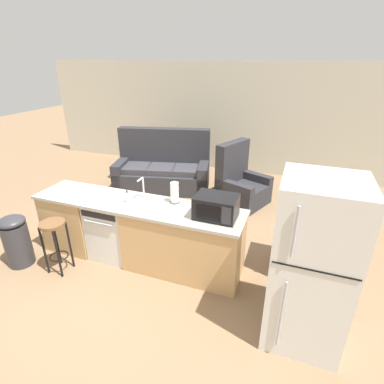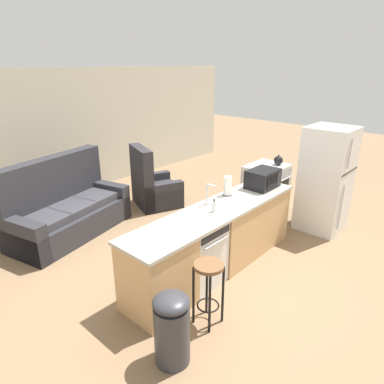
{
  "view_description": "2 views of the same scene",
  "coord_description": "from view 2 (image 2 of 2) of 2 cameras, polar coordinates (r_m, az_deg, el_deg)",
  "views": [
    {
      "loc": [
        2.09,
        -3.08,
        2.66
      ],
      "look_at": [
        0.67,
        0.76,
        0.82
      ],
      "focal_mm": 28.0,
      "sensor_mm": 36.0,
      "label": 1
    },
    {
      "loc": [
        -3.11,
        -2.49,
        2.69
      ],
      "look_at": [
        0.26,
        0.55,
        0.96
      ],
      "focal_mm": 32.0,
      "sensor_mm": 36.0,
      "label": 2
    }
  ],
  "objects": [
    {
      "name": "refrigerator",
      "position": [
        6.07,
        21.38,
        1.93
      ],
      "size": [
        0.72,
        0.73,
        1.75
      ],
      "color": "silver",
      "rests_on": "ground_plane"
    },
    {
      "name": "stove_range",
      "position": [
        6.64,
        12.15,
        0.62
      ],
      "size": [
        0.76,
        0.68,
        0.9
      ],
      "color": "#B7B7BC",
      "rests_on": "ground_plane"
    },
    {
      "name": "sink_faucet",
      "position": [
        4.55,
        2.67,
        -0.6
      ],
      "size": [
        0.07,
        0.18,
        0.3
      ],
      "color": "silver",
      "rests_on": "kitchen_counter"
    },
    {
      "name": "ground_plane",
      "position": [
        4.81,
        2.83,
        -13.23
      ],
      "size": [
        24.0,
        24.0,
        0.0
      ],
      "primitive_type": "plane",
      "color": "#896B4C"
    },
    {
      "name": "dishwasher",
      "position": [
        4.42,
        0.85,
        -10.07
      ],
      "size": [
        0.58,
        0.61,
        0.84
      ],
      "color": "silver",
      "rests_on": "ground_plane"
    },
    {
      "name": "bar_stool",
      "position": [
        3.72,
        2.76,
        -14.56
      ],
      "size": [
        0.32,
        0.32,
        0.74
      ],
      "color": "brown",
      "rests_on": "ground_plane"
    },
    {
      "name": "wall_back",
      "position": [
        7.64,
        -20.88,
        8.98
      ],
      "size": [
        10.0,
        0.06,
        2.6
      ],
      "color": "beige",
      "rests_on": "ground_plane"
    },
    {
      "name": "couch",
      "position": [
        6.04,
        -20.37,
        -2.89
      ],
      "size": [
        2.16,
        1.35,
        1.27
      ],
      "color": "#2D2D33",
      "rests_on": "ground_plane"
    },
    {
      "name": "armchair",
      "position": [
        6.82,
        -6.62,
        0.58
      ],
      "size": [
        1.06,
        1.09,
        1.2
      ],
      "color": "#2D2D33",
      "rests_on": "ground_plane"
    },
    {
      "name": "microwave",
      "position": [
        5.29,
        11.73,
        2.2
      ],
      "size": [
        0.5,
        0.37,
        0.28
      ],
      "color": "black",
      "rests_on": "kitchen_counter"
    },
    {
      "name": "kettle",
      "position": [
        6.56,
        14.19,
        5.12
      ],
      "size": [
        0.21,
        0.17,
        0.19
      ],
      "color": "black",
      "rests_on": "stove_range"
    },
    {
      "name": "trash_bin",
      "position": [
        3.42,
        -3.38,
        -21.71
      ],
      "size": [
        0.35,
        0.35,
        0.74
      ],
      "color": "#333338",
      "rests_on": "ground_plane"
    },
    {
      "name": "paper_towel_roll",
      "position": [
        4.9,
        5.96,
        0.98
      ],
      "size": [
        0.14,
        0.14,
        0.28
      ],
      "color": "#4C4C51",
      "rests_on": "kitchen_counter"
    },
    {
      "name": "soap_bottle",
      "position": [
        4.36,
        3.7,
        -2.41
      ],
      "size": [
        0.06,
        0.06,
        0.18
      ],
      "color": "silver",
      "rests_on": "kitchen_counter"
    },
    {
      "name": "kitchen_counter",
      "position": [
        4.75,
        4.77,
        -7.8
      ],
      "size": [
        2.94,
        0.66,
        0.9
      ],
      "color": "tan",
      "rests_on": "ground_plane"
    }
  ]
}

